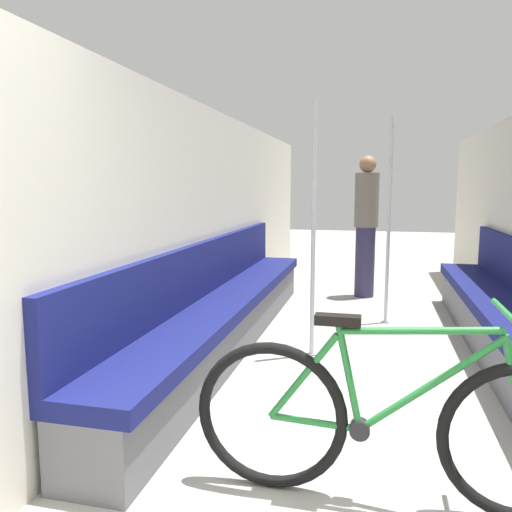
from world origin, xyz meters
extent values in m
cube|color=beige|center=(-1.43, 3.08, 1.05)|extent=(0.10, 9.35, 2.11)
cube|color=#5B5B60|center=(-1.14, 3.09, 0.19)|extent=(0.42, 4.59, 0.37)
cube|color=navy|center=(-1.14, 3.09, 0.42)|extent=(0.49, 4.59, 0.10)
cube|color=navy|center=(-1.35, 3.09, 0.70)|extent=(0.07, 4.59, 0.46)
cube|color=#5B5B60|center=(1.14, 3.09, 0.19)|extent=(0.42, 4.59, 0.37)
cube|color=navy|center=(1.14, 3.09, 0.42)|extent=(0.49, 4.59, 0.10)
torus|color=black|center=(-0.35, 1.13, 0.35)|extent=(0.71, 0.05, 0.71)
cylinder|color=#237533|center=(-0.15, 1.13, 0.34)|extent=(0.41, 0.03, 0.05)
cylinder|color=#237533|center=(-0.20, 1.13, 0.56)|extent=(0.32, 0.03, 0.43)
cylinder|color=#237533|center=(0.00, 1.13, 0.58)|extent=(0.14, 0.03, 0.50)
cylinder|color=#237533|center=(0.34, 1.13, 0.56)|extent=(0.59, 0.03, 0.48)
cylinder|color=#237533|center=(0.28, 1.13, 0.80)|extent=(0.68, 0.03, 0.08)
cylinder|color=black|center=(0.05, 1.13, 0.34)|extent=(0.09, 0.06, 0.09)
cube|color=black|center=(-0.05, 1.13, 0.83)|extent=(0.20, 0.07, 0.04)
cylinder|color=#237533|center=(0.62, 1.13, 0.90)|extent=(0.02, 0.46, 0.02)
cylinder|color=gray|center=(0.23, 4.20, 0.01)|extent=(0.08, 0.08, 0.01)
cylinder|color=silver|center=(0.23, 4.20, 1.04)|extent=(0.04, 0.04, 2.09)
cylinder|color=gray|center=(-0.39, 3.02, 0.01)|extent=(0.08, 0.08, 0.01)
cylinder|color=silver|center=(-0.39, 3.02, 1.04)|extent=(0.04, 0.04, 2.09)
cylinder|color=#332D4C|center=(-0.02, 5.42, 0.45)|extent=(0.25, 0.25, 0.89)
cylinder|color=#756B5B|center=(-0.02, 5.42, 1.23)|extent=(0.30, 0.30, 0.68)
sphere|color=#936B4C|center=(-0.02, 5.42, 1.68)|extent=(0.21, 0.21, 0.21)
camera|label=1|loc=(0.09, -1.01, 1.41)|focal=35.00mm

